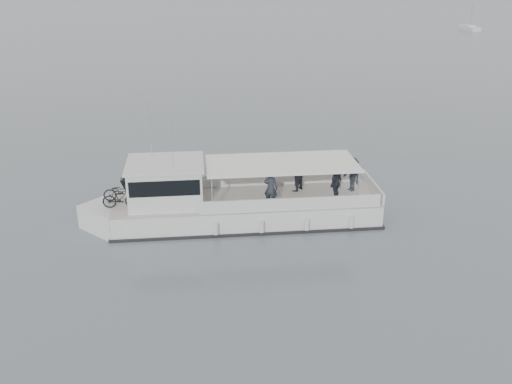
% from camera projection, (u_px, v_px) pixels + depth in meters
% --- Properties ---
extents(ground, '(1400.00, 1400.00, 0.00)m').
position_uv_depth(ground, '(240.00, 234.00, 27.07)').
color(ground, '#566065').
rests_on(ground, ground).
extents(tour_boat, '(14.12, 8.70, 6.17)m').
position_uv_depth(tour_boat, '(220.00, 203.00, 27.98)').
color(tour_boat, silver).
rests_on(tour_boat, ground).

